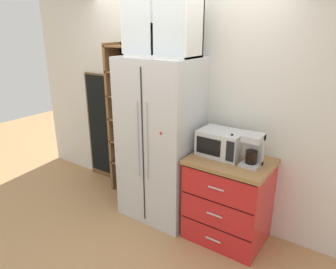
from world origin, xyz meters
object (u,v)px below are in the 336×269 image
at_px(refrigerator, 161,141).
at_px(microwave, 221,143).
at_px(mug_red, 231,156).
at_px(chalkboard_menu, 103,128).
at_px(coffee_maker, 253,149).
at_px(bottle_amber, 231,149).

bearing_deg(refrigerator, microwave, 5.32).
xyz_separation_m(mug_red, chalkboard_menu, (-2.09, 0.28, -0.17)).
bearing_deg(chalkboard_menu, refrigerator, -13.33).
xyz_separation_m(microwave, coffee_maker, (0.35, -0.04, 0.03)).
relative_size(refrigerator, chalkboard_menu, 1.21).
bearing_deg(bottle_amber, microwave, 153.78).
relative_size(microwave, mug_red, 3.57).
relative_size(coffee_maker, chalkboard_menu, 0.20).
height_order(microwave, chalkboard_menu, chalkboard_menu).
distance_m(coffee_maker, bottle_amber, 0.22).
distance_m(microwave, coffee_maker, 0.36).
distance_m(coffee_maker, chalkboard_menu, 2.33).
xyz_separation_m(mug_red, bottle_amber, (-0.00, -0.01, 0.08)).
distance_m(refrigerator, chalkboard_menu, 1.28).
xyz_separation_m(refrigerator, bottle_amber, (0.85, -0.00, 0.10)).
xyz_separation_m(microwave, chalkboard_menu, (-1.95, 0.23, -0.26)).
distance_m(refrigerator, microwave, 0.72).
relative_size(mug_red, bottle_amber, 0.45).
distance_m(coffee_maker, mug_red, 0.24).
height_order(microwave, coffee_maker, coffee_maker).
height_order(coffee_maker, chalkboard_menu, chalkboard_menu).
bearing_deg(chalkboard_menu, bottle_amber, -8.06).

